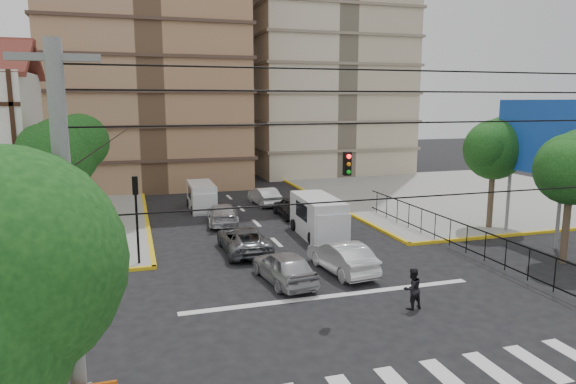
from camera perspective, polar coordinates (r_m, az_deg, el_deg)
name	(u,v)px	position (r m, az deg, el deg)	size (l,w,h in m)	color
ground	(344,307)	(21.31, 6.26, -12.54)	(160.00, 160.00, 0.00)	black
sidewalk_ne	(463,194)	(47.85, 18.91, -0.22)	(26.00, 26.00, 0.15)	gray
crosswalk_stripes	(425,384)	(16.54, 15.02, -19.87)	(12.00, 2.40, 0.01)	silver
stop_line	(333,296)	(22.33, 5.02, -11.42)	(13.00, 0.40, 0.01)	silver
park_fence	(466,255)	(29.32, 19.14, -6.68)	(0.10, 22.50, 1.66)	black
billboard	(537,139)	(32.89, 25.92, 5.28)	(0.36, 6.20, 8.10)	slate
tree_park_a	(573,166)	(29.19, 29.10, 2.58)	(4.41, 3.60, 6.83)	#473828
tree_park_c	(495,147)	(34.97, 22.05, 4.69)	(4.65, 3.80, 7.25)	#473828
tree_tudor	(63,150)	(34.39, -23.75, 4.30)	(5.39, 4.40, 7.43)	#473828
traffic_light_nw	(136,205)	(26.31, -16.52, -1.43)	(0.28, 0.22, 4.40)	black
traffic_light_hanging	(371,168)	(17.98, 9.18, 2.70)	(18.00, 9.12, 0.92)	black
utility_pole_sw	(73,303)	(9.70, -22.82, -11.28)	(1.40, 0.28, 9.00)	slate
van_right_lane	(319,218)	(31.16, 3.51, -2.92)	(2.31, 5.44, 2.42)	silver
van_left_lane	(202,197)	(39.29, -9.54, -0.59)	(1.94, 4.57, 2.05)	silver
car_silver_front_left	(284,266)	(23.56, -0.43, -8.28)	(1.78, 4.43, 1.51)	#A7A7AC
car_white_front_right	(342,257)	(25.06, 6.01, -7.18)	(1.61, 4.62, 1.52)	white
car_grey_mid_left	(244,240)	(28.27, -4.96, -5.28)	(2.33, 5.06, 1.41)	slate
car_silver_rear_left	(223,214)	(34.72, -7.28, -2.44)	(1.96, 4.81, 1.40)	#B7B6BB
car_darkgrey_mid_right	(292,207)	(36.48, 0.42, -1.65)	(1.80, 4.47, 1.52)	#262629
car_white_rear_right	(264,196)	(40.90, -2.66, -0.45)	(1.50, 4.31, 1.42)	silver
pedestrian_crosswalk	(412,289)	(21.26, 13.64, -10.40)	(0.82, 0.64, 1.68)	black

